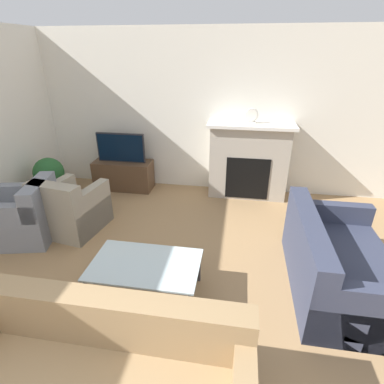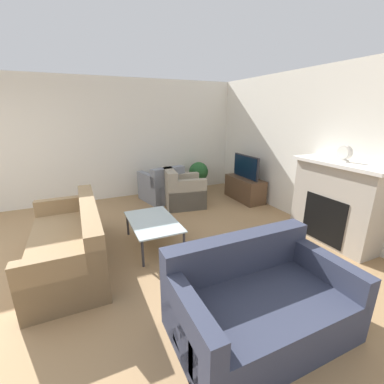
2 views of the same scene
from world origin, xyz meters
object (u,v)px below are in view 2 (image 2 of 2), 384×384
Objects in this scene: armchair_accent at (182,193)px; potted_plant at (199,173)px; tv at (246,167)px; armchair_by_window at (162,188)px; couch_loveseat at (258,303)px; couch_sectional at (70,244)px; coffee_table at (153,223)px; mantel_clock at (344,153)px.

armchair_accent is 1.18× the size of potted_plant.
tv reaches higher than armchair_by_window.
couch_loveseat is 1.60× the size of armchair_by_window.
coffee_table is at bearing 92.32° from couch_sectional.
couch_loveseat is at bearing -66.81° from mantel_clock.
potted_plant is at bearing -144.33° from tv.
couch_sectional reaches higher than coffee_table.
couch_sectional is at bearing -104.47° from mantel_clock.
couch_sectional is 4.05m from mantel_clock.
couch_sectional is 2.21× the size of armchair_accent.
armchair_by_window is (-3.92, 0.34, 0.01)m from couch_loveseat.
tv is 0.95× the size of armchair_accent.
armchair_accent is at bearing 123.32° from couch_sectional.
tv reaches higher than couch_sectional.
coffee_table is at bearing -39.72° from potted_plant.
potted_plant is 3.44m from mantel_clock.
tv is 3.84m from couch_loveseat.
couch_sectional is at bearing -87.68° from coffee_table.
tv is at bearing 56.34° from couch_loveseat.
armchair_by_window is at bearing 136.19° from couch_sectional.
mantel_clock is (2.23, 0.08, 0.62)m from tv.
armchair_accent is (-3.36, 0.63, 0.02)m from couch_loveseat.
mantel_clock is at bearing 75.53° from couch_sectional.
tv is at bearing 108.81° from couch_sectional.
couch_loveseat is at bearing -18.57° from potted_plant.
mantel_clock is at bearing 68.74° from coffee_table.
armchair_by_window is 3.67m from mantel_clock.
coffee_table is 2.87m from potted_plant.
coffee_table is (1.96, -0.78, 0.07)m from armchair_by_window.
potted_plant is at bearing 127.04° from couch_sectional.
tv reaches higher than coffee_table.
armchair_accent is (-1.45, 2.21, 0.01)m from couch_sectional.
couch_loveseat is 4.39m from potted_plant.
armchair_by_window is at bearing -77.08° from potted_plant.
armchair_by_window is 1.10m from potted_plant.
tv is 2.85m from coffee_table.
tv is at bearing 35.67° from potted_plant.
armchair_by_window is at bearing 36.33° from armchair_accent.
armchair_accent reaches higher than coffee_table.
couch_sectional is at bearing 132.60° from armchair_accent.
couch_sectional is at bearing -71.19° from tv.
tv is 1.12× the size of potted_plant.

